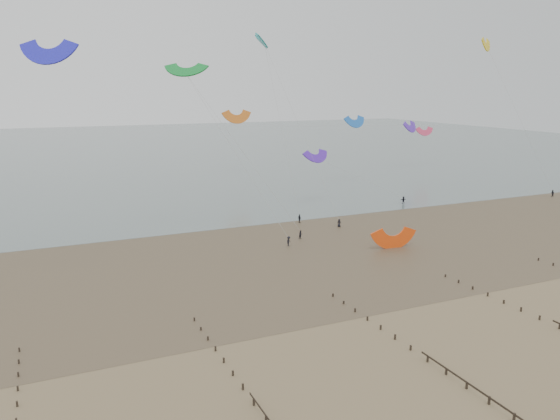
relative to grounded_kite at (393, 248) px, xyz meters
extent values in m
plane|color=brown|center=(-23.74, -26.71, 0.00)|extent=(500.00, 500.00, 0.00)
plane|color=#475654|center=(-23.74, 173.29, 0.03)|extent=(500.00, 500.00, 0.00)
plane|color=#473A28|center=(-23.74, 8.29, 0.01)|extent=(500.00, 500.00, 0.00)
ellipsoid|color=slate|center=(-41.74, -4.71, 0.01)|extent=(23.60, 14.36, 0.01)
ellipsoid|color=slate|center=(-11.74, 11.29, 0.01)|extent=(33.64, 18.32, 0.01)
ellipsoid|color=slate|center=(21.26, 3.29, 0.01)|extent=(19.65, 13.67, 0.01)
cube|color=black|center=(-55.74, -25.23, 0.23)|extent=(0.16, 0.16, 0.57)
cube|color=black|center=(-55.74, -22.60, 0.22)|extent=(0.16, 0.16, 0.54)
cube|color=black|center=(-55.74, -19.97, 0.20)|extent=(0.16, 0.16, 0.51)
cube|color=black|center=(-55.74, -17.34, 0.19)|extent=(0.16, 0.16, 0.48)
cube|color=black|center=(-55.74, -14.71, 0.17)|extent=(0.16, 0.16, 0.45)
cube|color=black|center=(-37.74, -35.76, 0.29)|extent=(0.16, 0.16, 0.68)
cube|color=black|center=(-37.74, -33.13, 0.28)|extent=(0.16, 0.16, 0.65)
cube|color=black|center=(-37.74, -30.50, 0.26)|extent=(0.16, 0.16, 0.62)
cube|color=black|center=(-37.74, -27.86, 0.25)|extent=(0.16, 0.16, 0.59)
cube|color=black|center=(-37.74, -25.23, 0.23)|extent=(0.16, 0.16, 0.57)
cube|color=black|center=(-37.74, -22.60, 0.22)|extent=(0.16, 0.16, 0.54)
cube|color=black|center=(-37.74, -19.97, 0.20)|extent=(0.16, 0.16, 0.51)
cube|color=black|center=(-37.74, -17.34, 0.19)|extent=(0.16, 0.16, 0.48)
cube|color=black|center=(-37.74, -14.71, 0.17)|extent=(0.16, 0.16, 0.45)
cube|color=black|center=(-19.74, -43.65, 0.33)|extent=(0.16, 0.16, 0.77)
cube|color=black|center=(-19.74, -41.02, 0.32)|extent=(0.16, 0.16, 0.74)
cube|color=black|center=(-19.74, -38.39, 0.31)|extent=(0.16, 0.16, 0.71)
cube|color=black|center=(-19.74, -35.76, 0.29)|extent=(0.16, 0.16, 0.68)
cube|color=black|center=(-19.74, -33.13, 0.28)|extent=(0.16, 0.16, 0.65)
cube|color=black|center=(-19.74, -30.50, 0.26)|extent=(0.16, 0.16, 0.62)
cube|color=black|center=(-19.74, -27.86, 0.25)|extent=(0.16, 0.16, 0.59)
cube|color=black|center=(-19.74, -25.23, 0.23)|extent=(0.16, 0.16, 0.57)
cube|color=black|center=(-19.74, -22.60, 0.22)|extent=(0.16, 0.16, 0.54)
cube|color=black|center=(-19.74, -19.97, 0.20)|extent=(0.16, 0.16, 0.51)
cube|color=black|center=(-19.74, -17.34, 0.19)|extent=(0.16, 0.16, 0.48)
cube|color=black|center=(-19.74, -14.71, 0.17)|extent=(0.16, 0.16, 0.45)
cube|color=black|center=(-1.74, -33.13, 0.28)|extent=(0.16, 0.16, 0.65)
cube|color=black|center=(-1.74, -30.50, 0.26)|extent=(0.16, 0.16, 0.62)
cube|color=black|center=(-1.74, -27.86, 0.25)|extent=(0.16, 0.16, 0.59)
cube|color=black|center=(-1.74, -25.23, 0.23)|extent=(0.16, 0.16, 0.57)
cube|color=black|center=(-1.74, -22.60, 0.22)|extent=(0.16, 0.16, 0.54)
cube|color=black|center=(-1.74, -19.97, 0.20)|extent=(0.16, 0.16, 0.51)
cube|color=black|center=(-1.74, -17.34, 0.19)|extent=(0.16, 0.16, 0.48)
cube|color=black|center=(-1.74, -14.71, 0.17)|extent=(0.16, 0.16, 0.45)
cube|color=black|center=(16.26, -17.34, 0.19)|extent=(0.16, 0.16, 0.48)
cube|color=black|center=(16.26, -14.71, 0.17)|extent=(0.16, 0.16, 0.45)
imported|color=black|center=(-11.49, 11.24, 0.77)|extent=(0.88, 0.78, 1.54)
imported|color=black|center=(60.57, 19.83, 0.86)|extent=(0.82, 0.96, 1.72)
imported|color=black|center=(23.10, 28.40, 0.83)|extent=(1.54, 0.53, 1.65)
imported|color=black|center=(-1.13, 15.76, 0.78)|extent=(0.90, 0.89, 1.56)
imported|color=black|center=(-15.29, 8.06, 0.84)|extent=(1.23, 1.18, 1.68)
imported|color=black|center=(-6.56, 21.75, 0.85)|extent=(0.50, 1.03, 1.70)
camera|label=1|loc=(-52.41, -71.18, 25.87)|focal=35.00mm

